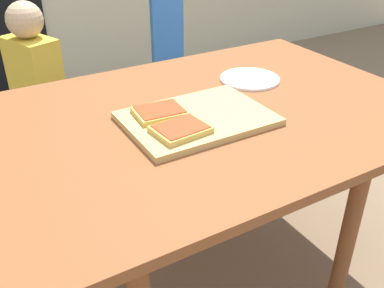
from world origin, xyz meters
TOP-DOWN VIEW (x-y plane):
  - ground_plane at (0.00, 0.00)m, footprint 16.00×16.00m
  - dining_table at (0.00, 0.00)m, footprint 1.54×1.00m
  - cutting_board at (-0.02, -0.05)m, footprint 0.43×0.31m
  - pizza_slice_near_left at (-0.11, -0.11)m, footprint 0.16×0.13m
  - pizza_slice_far_left at (-0.11, 0.02)m, footprint 0.16×0.13m
  - plate_white_right at (0.32, 0.14)m, footprint 0.22×0.22m
  - child_left at (-0.31, 0.84)m, footprint 0.21×0.27m
  - child_right at (0.33, 0.83)m, footprint 0.22×0.27m

SIDE VIEW (x-z plane):
  - ground_plane at x=0.00m, z-range 0.00..0.00m
  - child_left at x=-0.31m, z-range 0.06..0.99m
  - child_right at x=0.33m, z-range 0.07..1.15m
  - dining_table at x=0.00m, z-range 0.28..0.99m
  - plate_white_right at x=0.32m, z-range 0.70..0.71m
  - cutting_board at x=-0.02m, z-range 0.70..0.72m
  - pizza_slice_near_left at x=-0.11m, z-range 0.72..0.74m
  - pizza_slice_far_left at x=-0.11m, z-range 0.72..0.74m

